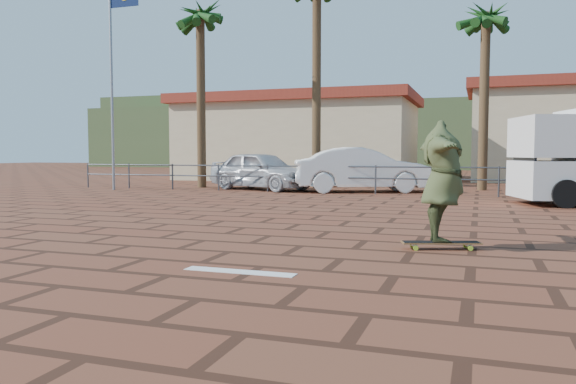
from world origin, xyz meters
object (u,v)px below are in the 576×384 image
at_px(skateboarder, 442,181).
at_px(car_white, 362,170).
at_px(car_silver, 261,170).
at_px(longboard, 441,243).

xyz_separation_m(skateboarder, car_white, (-3.57, 11.77, -0.20)).
distance_m(car_silver, car_white, 3.97).
relative_size(longboard, skateboarder, 0.53).
xyz_separation_m(skateboarder, car_silver, (-7.54, 11.77, -0.26)).
height_order(longboard, skateboarder, skateboarder).
bearing_deg(longboard, car_white, 88.76).
xyz_separation_m(longboard, car_silver, (-7.54, 11.77, 0.66)).
distance_m(longboard, skateboarder, 0.92).
height_order(longboard, car_silver, car_silver).
bearing_deg(car_white, car_silver, 69.05).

